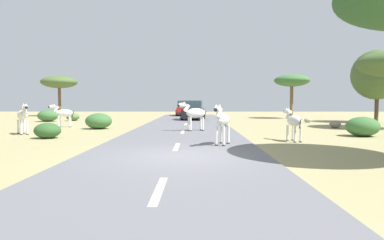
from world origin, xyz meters
TOP-DOWN VIEW (x-y plane):
  - ground_plane at (0.00, 0.00)m, footprint 90.00×90.00m
  - road at (-0.32, 0.00)m, footprint 6.00×64.00m
  - lane_markings at (-0.32, -1.00)m, footprint 0.16×56.00m
  - zebra_0 at (1.39, 2.54)m, footprint 0.83×1.62m
  - zebra_1 at (0.31, 8.69)m, footprint 1.68×0.93m
  - zebra_2 at (-8.43, 11.83)m, footprint 1.65×0.55m
  - zebra_3 at (4.59, 4.17)m, footprint 0.60×1.54m
  - zebra_4 at (-8.62, 7.04)m, footprint 1.26×1.48m
  - car_0 at (-0.86, 28.98)m, footprint 2.05×4.36m
  - car_1 at (0.19, 20.32)m, footprint 2.27×4.46m
  - tree_0 at (-15.44, 28.50)m, footprint 4.07×4.07m
  - tree_4 at (9.97, 23.12)m, footprint 3.46×3.46m
  - tree_5 at (14.98, 16.76)m, footprint 4.02×4.02m
  - bush_0 at (-5.67, 10.51)m, footprint 1.64×1.48m
  - bush_1 at (-12.18, 17.98)m, footprint 1.67×1.51m
  - bush_2 at (8.62, 6.23)m, footprint 1.61×1.45m
  - bush_3 at (-10.50, 19.24)m, footprint 1.14×1.02m
  - bush_4 at (-6.53, 5.21)m, footprint 1.21×1.09m
  - rock_0 at (9.37, 11.25)m, footprint 0.72×0.67m
  - rock_1 at (10.51, 19.66)m, footprint 0.40×0.34m
  - rock_2 at (9.57, 17.05)m, footprint 0.59×0.42m

SIDE VIEW (x-z plane):
  - ground_plane at x=0.00m, z-range 0.00..0.00m
  - road at x=-0.32m, z-range 0.00..0.05m
  - lane_markings at x=-0.32m, z-range 0.05..0.06m
  - rock_1 at x=10.51m, z-range 0.00..0.21m
  - rock_2 at x=9.57m, z-range 0.00..0.36m
  - rock_0 at x=9.37m, z-range 0.00..0.51m
  - bush_3 at x=-10.50m, z-range 0.00..0.68m
  - bush_4 at x=-6.53m, z-range 0.00..0.73m
  - bush_2 at x=8.62m, z-range 0.00..0.97m
  - bush_0 at x=-5.67m, z-range 0.00..0.98m
  - bush_1 at x=-12.18m, z-range 0.00..1.00m
  - car_0 at x=-0.86m, z-range -0.02..1.72m
  - car_1 at x=0.19m, z-range -0.02..1.72m
  - zebra_3 at x=4.59m, z-range 0.14..1.60m
  - zebra_2 at x=-8.43m, z-range 0.15..1.70m
  - zebra_4 at x=-8.62m, z-range 0.16..1.79m
  - zebra_0 at x=1.39m, z-range 0.20..1.79m
  - zebra_1 at x=0.31m, z-range 0.21..1.88m
  - tree_4 at x=9.97m, z-range 1.54..5.93m
  - tree_5 at x=14.98m, z-range 0.92..6.78m
  - tree_0 at x=-15.44m, z-range 1.59..6.25m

